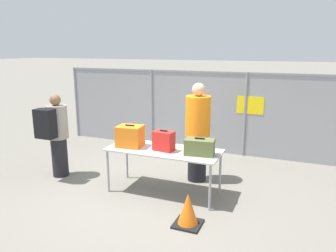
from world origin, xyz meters
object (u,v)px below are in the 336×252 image
Objects in this scene: suitcase_orange at (130,136)px; inspection_table at (164,153)px; suitcase_olive at (200,147)px; utility_trailer at (234,115)px; security_worker_near at (198,131)px; suitcase_red at (164,141)px; traveler_hooded at (56,133)px; traffic_cone at (188,211)px.

inspection_table is at bearing 4.94° from suitcase_orange.
utility_trailer is at bearing 94.97° from suitcase_olive.
suitcase_orange is at bearing 23.04° from security_worker_near.
suitcase_red is 5.31m from utility_trailer.
suitcase_red is at bearing 3.63° from traveler_hooded.
traveler_hooded is 3.11m from traffic_cone.
utility_trailer is at bearing 87.95° from inspection_table.
utility_trailer is at bearing 95.20° from traffic_cone.
security_worker_near is (-0.28, 0.80, 0.04)m from suitcase_olive.
utility_trailer is at bearing -104.35° from security_worker_near.
security_worker_near reaches higher than traveler_hooded.
suitcase_orange is 0.94× the size of traffic_cone.
suitcase_orange is 0.64m from suitcase_red.
suitcase_olive reaches higher than traffic_cone.
traffic_cone is at bearing -12.52° from traveler_hooded.
traffic_cone is at bearing -31.22° from suitcase_orange.
traveler_hooded is 5.87m from utility_trailer.
suitcase_orange is 1.59m from traveler_hooded.
suitcase_red reaches higher than utility_trailer.
utility_trailer is (2.39, 5.34, -0.48)m from traveler_hooded.
security_worker_near is 0.48× the size of utility_trailer.
suitcase_red is 0.23× the size of traveler_hooded.
suitcase_red is at bearing -66.52° from inspection_table.
suitcase_olive is (0.65, -0.04, 0.19)m from inspection_table.
inspection_table reaches higher than traffic_cone.
inspection_table is 1.26m from traffic_cone.
utility_trailer is 8.02× the size of traffic_cone.
inspection_table is 1.05× the size of security_worker_near.
suitcase_red reaches higher than suitcase_olive.
security_worker_near reaches higher than suitcase_red.
utility_trailer is (0.19, 5.23, -0.32)m from inspection_table.
suitcase_orange is 1.24× the size of suitcase_red.
traffic_cone is at bearing -48.89° from suitcase_red.
traveler_hooded reaches higher than utility_trailer.
suitcase_red is at bearing 0.38° from suitcase_orange.
suitcase_orange is 0.28× the size of traveler_hooded.
inspection_table is at bearing 130.31° from traffic_cone.
utility_trailer reaches higher than traffic_cone.
inspection_table is 1.20× the size of traveler_hooded.
inspection_table is 3.91× the size of suitcase_olive.
suitcase_orange reaches higher than suitcase_red.
traveler_hooded is 2.71m from security_worker_near.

